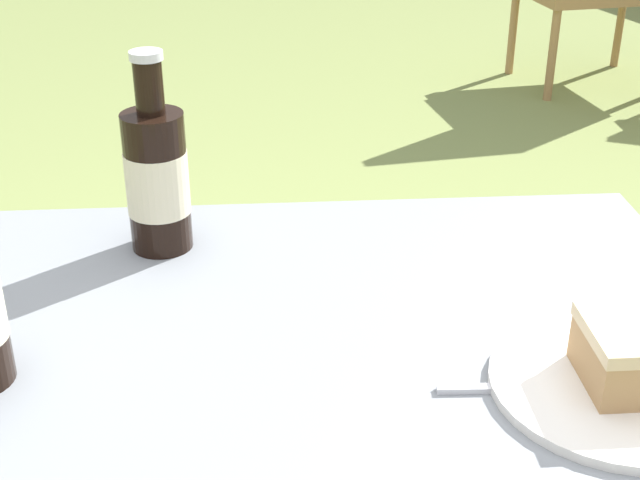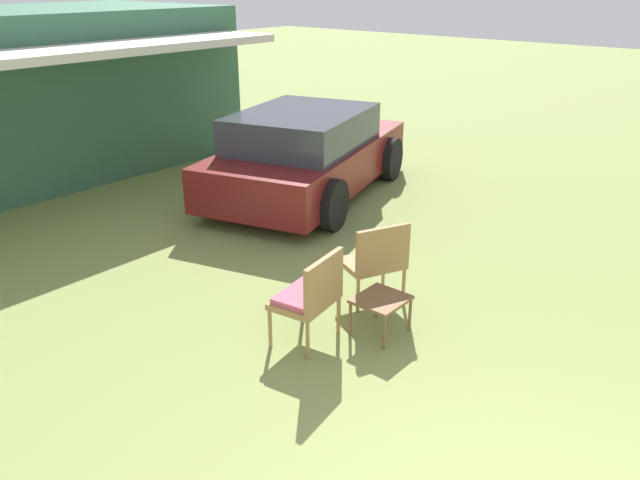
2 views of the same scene
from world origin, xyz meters
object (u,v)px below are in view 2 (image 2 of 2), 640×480
object	(u,v)px
wicker_chair_cushioned	(310,294)
garden_side_table	(381,302)
parked_car	(307,154)
wicker_chair_plain	(376,258)

from	to	relation	value
wicker_chair_cushioned	garden_side_table	xyz separation A→B (m)	(0.54, -0.41, -0.16)
parked_car	wicker_chair_plain	world-z (taller)	parked_car
garden_side_table	wicker_chair_plain	bearing A→B (deg)	40.14
parked_car	wicker_chair_plain	xyz separation A→B (m)	(-2.15, -2.84, -0.15)
wicker_chair_cushioned	garden_side_table	distance (m)	0.69
wicker_chair_plain	garden_side_table	distance (m)	0.63
wicker_chair_plain	garden_side_table	xyz separation A→B (m)	(-0.47, -0.39, -0.17)
parked_car	wicker_chair_plain	size ratio (longest dim) A/B	4.87
wicker_chair_cushioned	wicker_chair_plain	world-z (taller)	same
wicker_chair_plain	garden_side_table	bearing A→B (deg)	64.27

